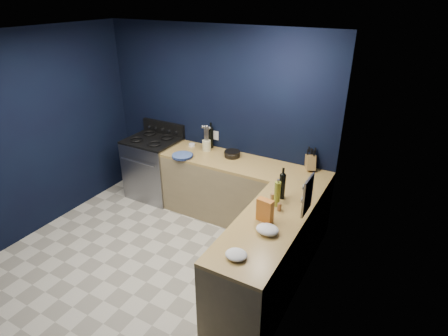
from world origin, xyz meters
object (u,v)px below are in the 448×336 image
Objects in this scene: gas_range at (155,168)px; utensil_crock at (207,145)px; knife_block at (310,162)px; plate_stack at (182,156)px; crouton_bag at (265,210)px.

utensil_crock is at bearing 9.22° from gas_range.
knife_block reaches higher than gas_range.
gas_range is 0.87m from plate_stack.
plate_stack is 0.41m from utensil_crock.
plate_stack reaches higher than gas_range.
gas_range is at bearing -170.78° from utensil_crock.
crouton_bag is (1.44, -1.23, 0.04)m from utensil_crock.
gas_range is 2.44m from knife_block.
utensil_crock is 0.63× the size of crouton_bag.
crouton_bag is (-0.04, -1.36, 0.02)m from knife_block.
utensil_crock is at bearing 64.54° from plate_stack.
plate_stack is 1.17× the size of crouton_bag.
plate_stack is (0.71, -0.22, 0.46)m from gas_range.
crouton_bag is (2.32, -1.09, 0.56)m from gas_range.
crouton_bag is at bearing -28.43° from plate_stack.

